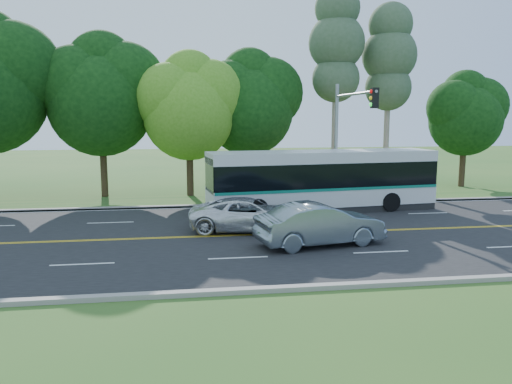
{
  "coord_description": "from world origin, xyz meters",
  "views": [
    {
      "loc": [
        -2.41,
        -21.11,
        5.15
      ],
      "look_at": [
        0.97,
        2.0,
        1.6
      ],
      "focal_mm": 35.0,
      "sensor_mm": 36.0,
      "label": 1
    }
  ],
  "objects": [
    {
      "name": "road",
      "position": [
        0.0,
        0.0,
        0.01
      ],
      "size": [
        60.0,
        14.0,
        0.02
      ],
      "primitive_type": "cube",
      "color": "black",
      "rests_on": "ground"
    },
    {
      "name": "tree_row",
      "position": [
        -5.15,
        12.13,
        6.73
      ],
      "size": [
        44.7,
        9.1,
        13.84
      ],
      "color": "black",
      "rests_on": "ground"
    },
    {
      "name": "suv",
      "position": [
        0.49,
        0.82,
        0.76
      ],
      "size": [
        5.69,
        3.37,
        1.48
      ],
      "primitive_type": "imported",
      "rotation": [
        0.0,
        0.0,
        1.39
      ],
      "color": "silver",
      "rests_on": "road"
    },
    {
      "name": "lane_markings",
      "position": [
        -0.09,
        0.0,
        0.02
      ],
      "size": [
        57.6,
        13.82,
        0.0
      ],
      "color": "gold",
      "rests_on": "road"
    },
    {
      "name": "traffic_signal",
      "position": [
        6.49,
        5.4,
        4.67
      ],
      "size": [
        0.42,
        6.1,
        7.0
      ],
      "color": "gray",
      "rests_on": "ground"
    },
    {
      "name": "transit_bus",
      "position": [
        5.08,
        5.11,
        1.64
      ],
      "size": [
        12.74,
        4.15,
        3.27
      ],
      "rotation": [
        0.0,
        0.0,
        0.12
      ],
      "color": "silver",
      "rests_on": "road"
    },
    {
      "name": "ground",
      "position": [
        0.0,
        0.0,
        0.0
      ],
      "size": [
        120.0,
        120.0,
        0.0
      ],
      "primitive_type": "plane",
      "color": "#27551C",
      "rests_on": "ground"
    },
    {
      "name": "bougainvillea_hedge",
      "position": [
        7.18,
        8.15,
        0.72
      ],
      "size": [
        9.5,
        2.25,
        1.5
      ],
      "color": "maroon",
      "rests_on": "ground"
    },
    {
      "name": "curb_north",
      "position": [
        0.0,
        7.15,
        0.07
      ],
      "size": [
        60.0,
        0.3,
        0.15
      ],
      "primitive_type": "cube",
      "color": "gray",
      "rests_on": "ground"
    },
    {
      "name": "sedan",
      "position": [
        2.96,
        -2.13,
        0.87
      ],
      "size": [
        5.41,
        2.78,
        1.7
      ],
      "primitive_type": "imported",
      "rotation": [
        0.0,
        0.0,
        1.77
      ],
      "color": "slate",
      "rests_on": "road"
    },
    {
      "name": "grass_verge",
      "position": [
        0.0,
        9.0,
        0.05
      ],
      "size": [
        60.0,
        4.0,
        0.1
      ],
      "primitive_type": "cube",
      "color": "#27551C",
      "rests_on": "ground"
    },
    {
      "name": "curb_south",
      "position": [
        0.0,
        -7.15,
        0.07
      ],
      "size": [
        60.0,
        0.3,
        0.15
      ],
      "primitive_type": "cube",
      "color": "gray",
      "rests_on": "ground"
    }
  ]
}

